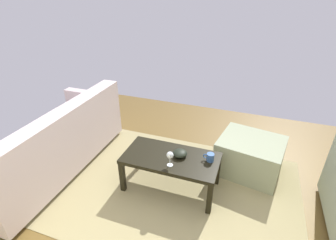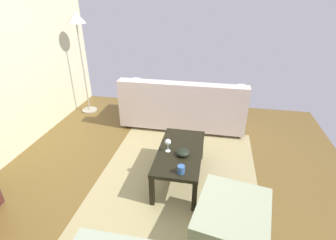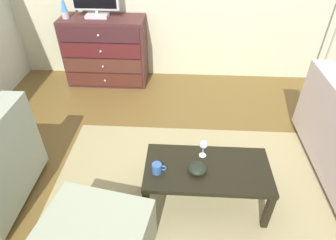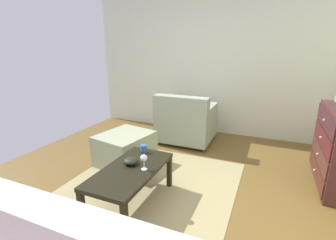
{
  "view_description": "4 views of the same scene",
  "coord_description": "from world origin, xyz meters",
  "px_view_note": "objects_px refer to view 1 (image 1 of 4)",
  "views": [
    {
      "loc": [
        -0.43,
        1.82,
        2.02
      ],
      "look_at": [
        0.25,
        -0.09,
        0.91
      ],
      "focal_mm": 27.38,
      "sensor_mm": 36.0,
      "label": 1
    },
    {
      "loc": [
        -2.18,
        -0.55,
        2.06
      ],
      "look_at": [
        0.01,
        -0.13,
        0.92
      ],
      "focal_mm": 27.32,
      "sensor_mm": 36.0,
      "label": 2
    },
    {
      "loc": [
        0.04,
        -1.81,
        2.09
      ],
      "look_at": [
        -0.06,
        0.03,
        0.68
      ],
      "focal_mm": 30.71,
      "sensor_mm": 36.0,
      "label": 3
    },
    {
      "loc": [
        2.13,
        0.98,
        1.56
      ],
      "look_at": [
        0.05,
        0.09,
        0.89
      ],
      "focal_mm": 26.16,
      "sensor_mm": 36.0,
      "label": 4
    }
  ],
  "objects_px": {
    "mug": "(210,157)",
    "bowl_decorative": "(180,153)",
    "coffee_table": "(171,161)",
    "couch_large": "(51,145)",
    "wine_glass": "(170,156)",
    "ottoman": "(250,156)"
  },
  "relations": [
    {
      "from": "couch_large",
      "to": "coffee_table",
      "type": "bearing_deg",
      "value": -173.72
    },
    {
      "from": "bowl_decorative",
      "to": "couch_large",
      "type": "bearing_deg",
      "value": 7.52
    },
    {
      "from": "couch_large",
      "to": "mug",
      "type": "bearing_deg",
      "value": -172.96
    },
    {
      "from": "coffee_table",
      "to": "couch_large",
      "type": "relative_size",
      "value": 0.5
    },
    {
      "from": "bowl_decorative",
      "to": "wine_glass",
      "type": "bearing_deg",
      "value": 75.13
    },
    {
      "from": "couch_large",
      "to": "ottoman",
      "type": "xyz_separation_m",
      "value": [
        -2.21,
        -0.73,
        -0.11
      ]
    },
    {
      "from": "coffee_table",
      "to": "mug",
      "type": "distance_m",
      "value": 0.41
    },
    {
      "from": "wine_glass",
      "to": "bowl_decorative",
      "type": "bearing_deg",
      "value": -104.87
    },
    {
      "from": "ottoman",
      "to": "mug",
      "type": "bearing_deg",
      "value": 52.69
    },
    {
      "from": "mug",
      "to": "bowl_decorative",
      "type": "distance_m",
      "value": 0.31
    },
    {
      "from": "wine_glass",
      "to": "ottoman",
      "type": "height_order",
      "value": "wine_glass"
    },
    {
      "from": "coffee_table",
      "to": "ottoman",
      "type": "xyz_separation_m",
      "value": [
        -0.78,
        -0.57,
        -0.14
      ]
    },
    {
      "from": "wine_glass",
      "to": "couch_large",
      "type": "height_order",
      "value": "couch_large"
    },
    {
      "from": "wine_glass",
      "to": "coffee_table",
      "type": "bearing_deg",
      "value": -75.24
    },
    {
      "from": "mug",
      "to": "bowl_decorative",
      "type": "relative_size",
      "value": 0.76
    },
    {
      "from": "wine_glass",
      "to": "couch_large",
      "type": "relative_size",
      "value": 0.08
    },
    {
      "from": "couch_large",
      "to": "bowl_decorative",
      "type": "bearing_deg",
      "value": -172.48
    },
    {
      "from": "bowl_decorative",
      "to": "coffee_table",
      "type": "bearing_deg",
      "value": 27.15
    },
    {
      "from": "coffee_table",
      "to": "bowl_decorative",
      "type": "bearing_deg",
      "value": -152.85
    },
    {
      "from": "bowl_decorative",
      "to": "couch_large",
      "type": "height_order",
      "value": "couch_large"
    },
    {
      "from": "bowl_decorative",
      "to": "mug",
      "type": "bearing_deg",
      "value": -175.32
    },
    {
      "from": "mug",
      "to": "ottoman",
      "type": "relative_size",
      "value": 0.16
    }
  ]
}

